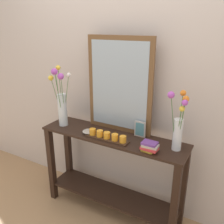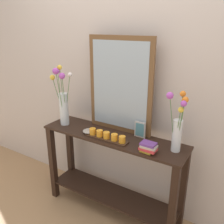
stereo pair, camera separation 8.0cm
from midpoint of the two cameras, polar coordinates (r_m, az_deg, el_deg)
ground_plane at (r=2.60m, az=0.95°, el=-22.18°), size 7.00×6.00×0.02m
wall_back at (r=2.22m, az=5.09°, el=9.84°), size 6.40×0.08×2.70m
console_table at (r=2.30m, az=1.03°, el=-13.06°), size 1.33×0.34×0.82m
mirror_leaning at (r=2.11m, az=2.97°, el=6.22°), size 0.62×0.03×0.84m
tall_vase_left at (r=2.32m, az=-10.55°, el=2.55°), size 0.24×0.20×0.58m
vase_right at (r=1.88m, az=16.39°, el=-3.31°), size 0.15×0.19×0.48m
candle_tray at (r=2.05m, az=-0.09°, el=-5.79°), size 0.39×0.09×0.07m
picture_frame_small at (r=2.10m, az=7.70°, el=-4.14°), size 0.10×0.01×0.14m
decorative_bowl at (r=2.18m, az=-4.42°, el=-4.51°), size 0.11×0.11×0.04m
book_stack at (r=1.88m, az=9.74°, el=-8.25°), size 0.13×0.10×0.08m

